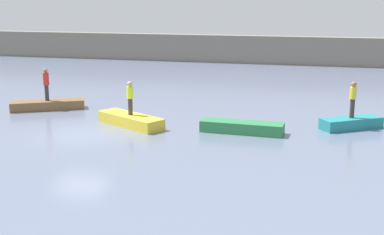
% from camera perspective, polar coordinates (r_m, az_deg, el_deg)
% --- Properties ---
extents(ground_plane, '(120.00, 120.00, 0.00)m').
position_cam_1_polar(ground_plane, '(24.67, -12.07, -1.84)').
color(ground_plane, slate).
extents(embankment_wall, '(80.00, 1.20, 2.59)m').
position_cam_1_polar(embankment_wall, '(50.97, 2.32, 7.45)').
color(embankment_wall, gray).
rests_on(embankment_wall, ground_plane).
extents(rowboat_brown, '(3.97, 2.82, 0.51)m').
position_cam_1_polar(rowboat_brown, '(30.52, -15.31, 1.30)').
color(rowboat_brown, brown).
rests_on(rowboat_brown, ground_plane).
extents(rowboat_yellow, '(3.84, 2.83, 0.55)m').
position_cam_1_polar(rowboat_yellow, '(25.91, -6.63, -0.31)').
color(rowboat_yellow, gold).
rests_on(rowboat_yellow, ground_plane).
extents(rowboat_green, '(3.87, 1.13, 0.53)m').
position_cam_1_polar(rowboat_green, '(24.53, 5.40, -1.06)').
color(rowboat_green, '#2D7F47').
rests_on(rowboat_green, ground_plane).
extents(rowboat_teal, '(3.02, 2.49, 0.53)m').
position_cam_1_polar(rowboat_teal, '(26.31, 16.79, -0.59)').
color(rowboat_teal, teal).
rests_on(rowboat_teal, ground_plane).
extents(person_hiviz_shirt, '(0.32, 0.32, 1.65)m').
position_cam_1_polar(person_hiviz_shirt, '(25.66, -6.70, 2.30)').
color(person_hiviz_shirt, '#38332D').
rests_on(person_hiviz_shirt, rowboat_yellow).
extents(person_yellow_shirt, '(0.32, 0.32, 1.74)m').
position_cam_1_polar(person_yellow_shirt, '(26.06, 16.97, 2.09)').
color(person_yellow_shirt, '#38332D').
rests_on(person_yellow_shirt, rowboat_teal).
extents(person_red_shirt, '(0.32, 0.32, 1.80)m').
position_cam_1_polar(person_red_shirt, '(30.30, -15.45, 3.63)').
color(person_red_shirt, '#38332D').
rests_on(person_red_shirt, rowboat_brown).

